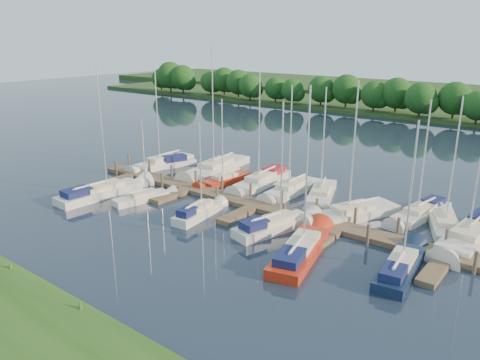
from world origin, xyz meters
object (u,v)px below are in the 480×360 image
Objects in this scene: motorboat at (173,163)px; sailboat_s_2 at (199,213)px; dock at (253,208)px; sailboat_n_0 at (162,164)px; sailboat_n_5 at (290,191)px.

sailboat_s_2 is (13.17, -9.91, 0.01)m from motorboat.
dock is at bearing -179.31° from motorboat.
motorboat is 0.68× the size of sailboat_s_2.
sailboat_n_0 is (-16.64, 4.82, 0.09)m from dock.
motorboat is 0.53× the size of sailboat_n_5.
sailboat_n_0 is 16.65m from sailboat_s_2.
motorboat reaches higher than dock.
sailboat_s_2 is at bearing 74.16° from sailboat_n_5.
sailboat_s_2 reaches higher than motorboat.
sailboat_n_0 reaches higher than sailboat_n_5.
dock is 16.79m from motorboat.
sailboat_s_2 is at bearing 148.99° from sailboat_n_0.
sailboat_s_2 is at bearing 163.81° from motorboat.
sailboat_n_0 is 16.95m from sailboat_n_5.
sailboat_n_0 is at bearing 163.84° from dock.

